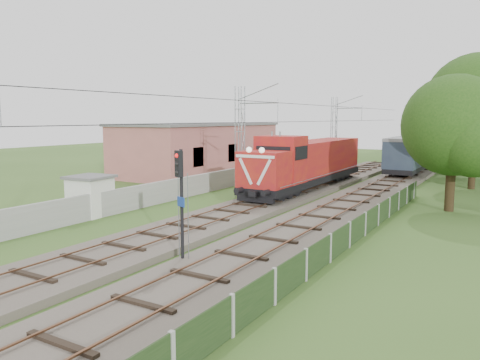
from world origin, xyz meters
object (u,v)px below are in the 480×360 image
Objects in this scene: coach_rake at (445,141)px; signal_post at (180,187)px; relay_hut at (90,195)px; locomotive at (307,162)px.

coach_rake is 13.79× the size of signal_post.
coach_rake is 57.38m from relay_hut.
signal_post is 1.82× the size of relay_hut.
signal_post is (3.14, -20.23, 0.88)m from locomotive.
relay_hut is at bearing 155.13° from signal_post.
signal_post reaches higher than coach_rake.
signal_post is at bearing -91.75° from coach_rake.
locomotive is 20.49m from signal_post.
coach_rake is at bearing 88.25° from signal_post.
locomotive reaches higher than signal_post.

